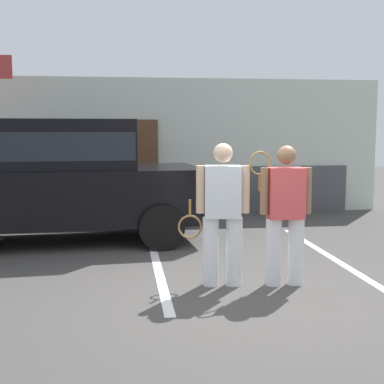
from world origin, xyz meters
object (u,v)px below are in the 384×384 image
object	(u,v)px
parked_suv	(54,174)
potted_plant_by_porch	(287,198)
tennis_player_man	(222,213)
tennis_player_woman	(285,213)

from	to	relation	value
parked_suv	potted_plant_by_porch	xyz separation A→B (m)	(4.67, 2.09, -0.74)
tennis_player_man	potted_plant_by_porch	xyz separation A→B (m)	(2.35, 4.92, -0.49)
parked_suv	tennis_player_man	bearing A→B (deg)	-55.11
parked_suv	tennis_player_woman	distance (m)	4.24
parked_suv	potted_plant_by_porch	bearing A→B (deg)	19.66
tennis_player_man	potted_plant_by_porch	bearing A→B (deg)	-108.15
tennis_player_man	potted_plant_by_porch	size ratio (longest dim) A/B	2.39
parked_suv	tennis_player_man	distance (m)	3.67
tennis_player_man	tennis_player_woman	bearing A→B (deg)	-178.66
tennis_player_woman	potted_plant_by_porch	bearing A→B (deg)	-106.45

